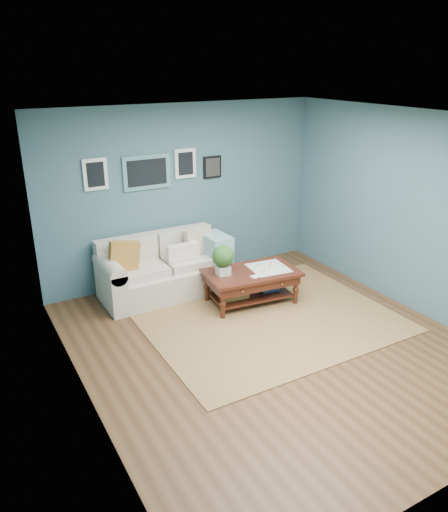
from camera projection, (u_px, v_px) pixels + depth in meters
room_shell at (274, 240)px, 5.68m from camera, size 5.00×5.02×2.70m
area_rug at (269, 318)px, 6.75m from camera, size 3.25×2.60×0.01m
loveseat at (168, 268)px, 7.40m from camera, size 1.90×0.86×0.98m
coffee_table at (247, 277)px, 7.05m from camera, size 1.38×0.90×0.91m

